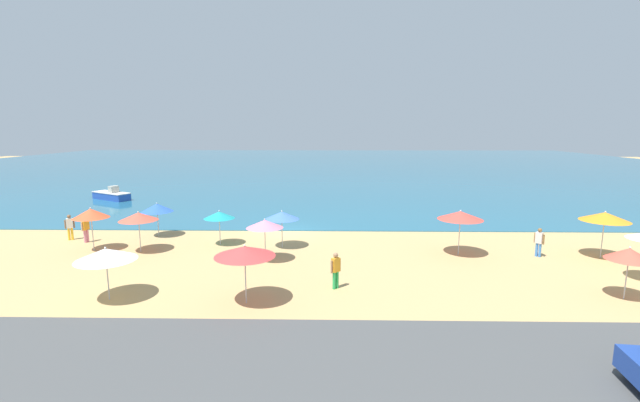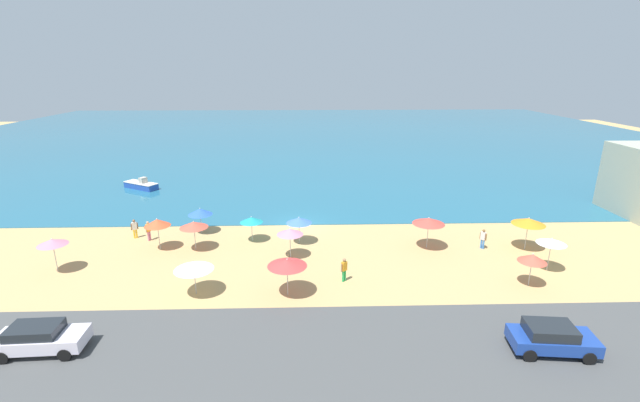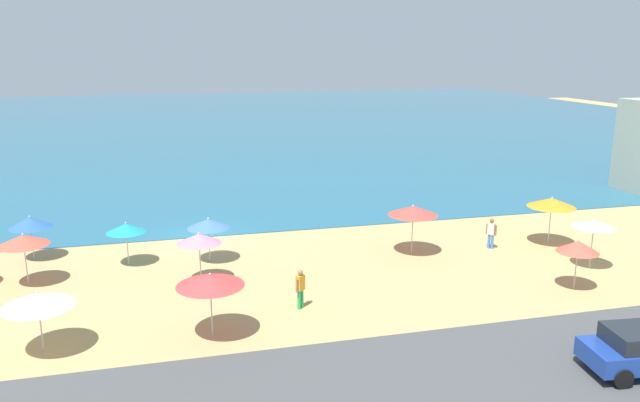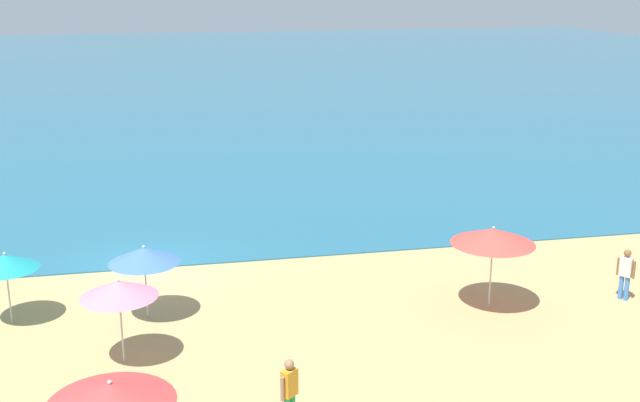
{
  "view_description": "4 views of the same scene",
  "coord_description": "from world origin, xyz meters",
  "px_view_note": "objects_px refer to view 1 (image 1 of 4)",
  "views": [
    {
      "loc": [
        2.94,
        -28.82,
        7.04
      ],
      "look_at": [
        2.32,
        1.54,
        1.87
      ],
      "focal_mm": 24.0,
      "sensor_mm": 36.0,
      "label": 1
    },
    {
      "loc": [
        0.89,
        -36.31,
        13.63
      ],
      "look_at": [
        2.05,
        2.11,
        1.62
      ],
      "focal_mm": 24.0,
      "sensor_mm": 36.0,
      "label": 2
    },
    {
      "loc": [
        -1.79,
        -33.6,
        10.3
      ],
      "look_at": [
        7.5,
        2.63,
        1.0
      ],
      "focal_mm": 35.0,
      "sensor_mm": 36.0,
      "label": 3
    },
    {
      "loc": [
        0.7,
        -26.3,
        9.78
      ],
      "look_at": [
        6.22,
        0.18,
        2.01
      ],
      "focal_mm": 45.0,
      "sensor_mm": 36.0,
      "label": 4
    }
  ],
  "objects_px": {
    "beach_umbrella_0": "(219,215)",
    "beach_umbrella_1": "(138,217)",
    "beach_umbrella_2": "(245,251)",
    "beach_umbrella_3": "(157,208)",
    "beach_umbrella_12": "(106,254)",
    "bather_3": "(86,228)",
    "skiff_nearshore": "(111,195)",
    "beach_umbrella_8": "(91,213)",
    "beach_umbrella_6": "(460,215)",
    "bather_2": "(539,241)",
    "beach_umbrella_4": "(265,224)",
    "bather_1": "(70,226)",
    "bather_0": "(336,269)",
    "beach_umbrella_9": "(629,254)",
    "beach_umbrella_10": "(282,215)",
    "beach_umbrella_5": "(605,217)"
  },
  "relations": [
    {
      "from": "beach_umbrella_3",
      "to": "beach_umbrella_8",
      "type": "xyz_separation_m",
      "value": [
        -2.45,
        -3.43,
        0.3
      ]
    },
    {
      "from": "beach_umbrella_1",
      "to": "bather_3",
      "type": "relative_size",
      "value": 1.43
    },
    {
      "from": "beach_umbrella_4",
      "to": "bather_0",
      "type": "height_order",
      "value": "beach_umbrella_4"
    },
    {
      "from": "beach_umbrella_0",
      "to": "beach_umbrella_2",
      "type": "bearing_deg",
      "value": -69.55
    },
    {
      "from": "beach_umbrella_10",
      "to": "bather_1",
      "type": "relative_size",
      "value": 1.37
    },
    {
      "from": "bather_2",
      "to": "bather_3",
      "type": "relative_size",
      "value": 0.97
    },
    {
      "from": "bather_0",
      "to": "bather_3",
      "type": "relative_size",
      "value": 0.99
    },
    {
      "from": "beach_umbrella_3",
      "to": "beach_umbrella_10",
      "type": "bearing_deg",
      "value": -16.51
    },
    {
      "from": "beach_umbrella_12",
      "to": "bather_3",
      "type": "bearing_deg",
      "value": 123.92
    },
    {
      "from": "beach_umbrella_0",
      "to": "bather_0",
      "type": "xyz_separation_m",
      "value": [
        6.95,
        -7.12,
        -0.94
      ]
    },
    {
      "from": "beach_umbrella_10",
      "to": "bather_0",
      "type": "xyz_separation_m",
      "value": [
        3.09,
        -6.62,
        -1.02
      ]
    },
    {
      "from": "beach_umbrella_5",
      "to": "bather_3",
      "type": "distance_m",
      "value": 30.24
    },
    {
      "from": "skiff_nearshore",
      "to": "beach_umbrella_2",
      "type": "bearing_deg",
      "value": -53.94
    },
    {
      "from": "beach_umbrella_0",
      "to": "beach_umbrella_2",
      "type": "distance_m",
      "value": 9.4
    },
    {
      "from": "bather_1",
      "to": "bather_3",
      "type": "bearing_deg",
      "value": -22.55
    },
    {
      "from": "beach_umbrella_6",
      "to": "bather_3",
      "type": "distance_m",
      "value": 22.6
    },
    {
      "from": "beach_umbrella_2",
      "to": "beach_umbrella_0",
      "type": "bearing_deg",
      "value": 110.45
    },
    {
      "from": "beach_umbrella_10",
      "to": "skiff_nearshore",
      "type": "xyz_separation_m",
      "value": [
        -18.87,
        16.8,
        -1.48
      ]
    },
    {
      "from": "beach_umbrella_0",
      "to": "bather_3",
      "type": "relative_size",
      "value": 1.29
    },
    {
      "from": "beach_umbrella_3",
      "to": "bather_0",
      "type": "xyz_separation_m",
      "value": [
        11.55,
        -9.13,
        -0.99
      ]
    },
    {
      "from": "beach_umbrella_4",
      "to": "bather_1",
      "type": "xyz_separation_m",
      "value": [
        -13.09,
        4.17,
        -1.13
      ]
    },
    {
      "from": "beach_umbrella_8",
      "to": "bather_0",
      "type": "relative_size",
      "value": 1.55
    },
    {
      "from": "beach_umbrella_9",
      "to": "beach_umbrella_6",
      "type": "bearing_deg",
      "value": 129.07
    },
    {
      "from": "skiff_nearshore",
      "to": "beach_umbrella_0",
      "type": "bearing_deg",
      "value": -47.38
    },
    {
      "from": "beach_umbrella_12",
      "to": "beach_umbrella_4",
      "type": "bearing_deg",
      "value": 42.8
    },
    {
      "from": "beach_umbrella_5",
      "to": "bather_2",
      "type": "height_order",
      "value": "beach_umbrella_5"
    },
    {
      "from": "beach_umbrella_0",
      "to": "bather_0",
      "type": "bearing_deg",
      "value": -45.68
    },
    {
      "from": "beach_umbrella_8",
      "to": "bather_3",
      "type": "bearing_deg",
      "value": 128.67
    },
    {
      "from": "beach_umbrella_9",
      "to": "skiff_nearshore",
      "type": "bearing_deg",
      "value": 144.37
    },
    {
      "from": "beach_umbrella_2",
      "to": "beach_umbrella_3",
      "type": "distance_m",
      "value": 13.38
    },
    {
      "from": "bather_3",
      "to": "bather_2",
      "type": "bearing_deg",
      "value": -5.32
    },
    {
      "from": "beach_umbrella_6",
      "to": "beach_umbrella_12",
      "type": "relative_size",
      "value": 1.05
    },
    {
      "from": "bather_1",
      "to": "bather_3",
      "type": "height_order",
      "value": "bather_3"
    },
    {
      "from": "beach_umbrella_12",
      "to": "skiff_nearshore",
      "type": "relative_size",
      "value": 0.53
    },
    {
      "from": "beach_umbrella_1",
      "to": "beach_umbrella_4",
      "type": "distance_m",
      "value": 7.64
    },
    {
      "from": "bather_2",
      "to": "bather_3",
      "type": "bearing_deg",
      "value": 174.68
    },
    {
      "from": "beach_umbrella_1",
      "to": "beach_umbrella_3",
      "type": "bearing_deg",
      "value": 95.97
    },
    {
      "from": "beach_umbrella_9",
      "to": "beach_umbrella_8",
      "type": "bearing_deg",
      "value": 165.7
    },
    {
      "from": "beach_umbrella_1",
      "to": "beach_umbrella_3",
      "type": "xyz_separation_m",
      "value": [
        -0.38,
        3.6,
        -0.16
      ]
    },
    {
      "from": "beach_umbrella_8",
      "to": "bather_2",
      "type": "xyz_separation_m",
      "value": [
        25.32,
        -0.67,
        -1.31
      ]
    },
    {
      "from": "beach_umbrella_8",
      "to": "beach_umbrella_10",
      "type": "relative_size",
      "value": 1.14
    },
    {
      "from": "beach_umbrella_0",
      "to": "beach_umbrella_1",
      "type": "bearing_deg",
      "value": -159.45
    },
    {
      "from": "bather_3",
      "to": "beach_umbrella_5",
      "type": "bearing_deg",
      "value": -5.1
    },
    {
      "from": "beach_umbrella_6",
      "to": "bather_2",
      "type": "relative_size",
      "value": 1.59
    },
    {
      "from": "beach_umbrella_0",
      "to": "beach_umbrella_8",
      "type": "xyz_separation_m",
      "value": [
        -7.05,
        -1.41,
        0.36
      ]
    },
    {
      "from": "beach_umbrella_6",
      "to": "skiff_nearshore",
      "type": "relative_size",
      "value": 0.55
    },
    {
      "from": "beach_umbrella_2",
      "to": "beach_umbrella_3",
      "type": "xyz_separation_m",
      "value": [
        -7.88,
        10.81,
        -0.28
      ]
    },
    {
      "from": "beach_umbrella_1",
      "to": "bather_3",
      "type": "height_order",
      "value": "beach_umbrella_1"
    },
    {
      "from": "beach_umbrella_6",
      "to": "beach_umbrella_9",
      "type": "distance_m",
      "value": 8.0
    },
    {
      "from": "beach_umbrella_8",
      "to": "skiff_nearshore",
      "type": "bearing_deg",
      "value": 114.17
    }
  ]
}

